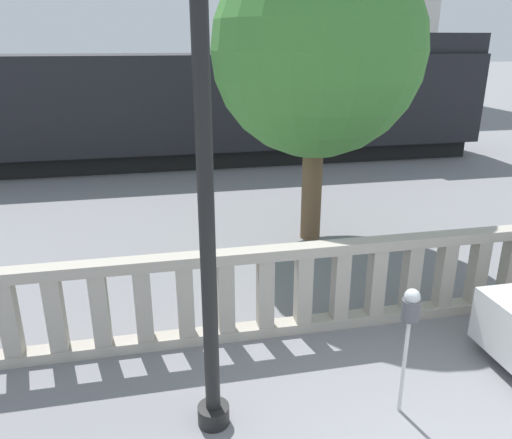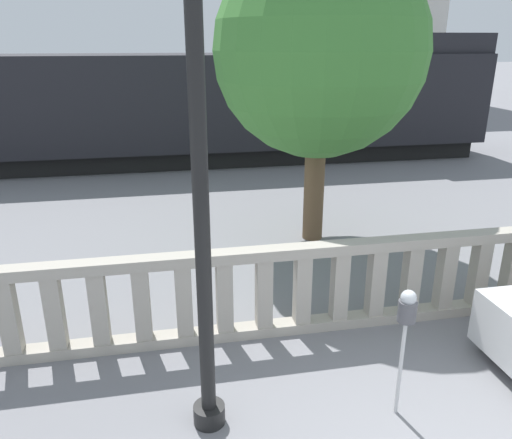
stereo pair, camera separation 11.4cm
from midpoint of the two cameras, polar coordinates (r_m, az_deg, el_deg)
name	(u,v)px [view 1 (the left image)]	position (r m, az deg, el deg)	size (l,w,h in m)	color
balustrade	(340,285)	(6.75, 9.13, -7.38)	(13.07, 0.24, 1.22)	#ADA599
lamppost	(200,39)	(4.10, -7.24, 19.78)	(0.39, 0.39, 6.33)	black
parking_meter	(410,314)	(5.15, 16.59, -10.32)	(0.18, 0.18, 1.42)	silver
train_near	(57,110)	(16.10, -22.01, 11.50)	(26.60, 2.89, 3.88)	black
tree_left	(317,51)	(9.21, 6.63, 18.61)	(3.74, 3.74, 5.38)	brown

